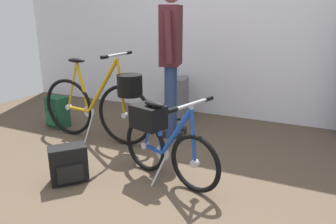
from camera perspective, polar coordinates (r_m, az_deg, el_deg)
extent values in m
plane|color=brown|center=(2.70, -4.42, -13.15)|extent=(6.75, 6.75, 0.00)
cube|color=silver|center=(4.44, 10.40, 17.29)|extent=(6.75, 0.10, 2.82)
torus|color=black|center=(2.53, 4.79, -9.12)|extent=(0.47, 0.17, 0.48)
cylinder|color=#B7B7BC|center=(2.53, 4.79, -9.12)|extent=(0.07, 0.06, 0.06)
torus|color=black|center=(2.87, -4.07, -5.93)|extent=(0.47, 0.17, 0.48)
cylinder|color=#B7B7BC|center=(2.87, -4.07, -5.93)|extent=(0.07, 0.06, 0.06)
cylinder|color=#1947B2|center=(2.80, -2.56, -6.60)|extent=(0.21, 0.09, 0.05)
cylinder|color=#1947B2|center=(2.56, 1.46, -3.66)|extent=(0.33, 0.14, 0.47)
cylinder|color=#1947B2|center=(2.69, -1.68, -3.19)|extent=(0.13, 0.07, 0.40)
cylinder|color=#1947B2|center=(2.80, -2.56, -6.60)|extent=(0.21, 0.08, 0.04)
cylinder|color=#1947B2|center=(2.46, 4.50, -4.44)|extent=(0.08, 0.05, 0.43)
cylinder|color=#1947B2|center=(2.76, -3.27, -2.58)|extent=(0.14, 0.06, 0.39)
ellipsoid|color=black|center=(2.65, -2.41, 1.45)|extent=(0.24, 0.15, 0.05)
cylinder|color=#B7B7BC|center=(2.40, 4.21, 0.95)|extent=(0.03, 0.03, 0.04)
cylinder|color=#B7B7BC|center=(2.39, 4.22, 1.41)|extent=(0.15, 0.43, 0.03)
cylinder|color=black|center=(2.23, 0.76, 0.31)|extent=(0.06, 0.10, 0.04)
cylinder|color=black|center=(2.56, 7.23, 2.36)|extent=(0.06, 0.10, 0.04)
cylinder|color=#B7B7BC|center=(2.74, -0.97, -7.30)|extent=(0.14, 0.05, 0.14)
cylinder|color=#B7B7BC|center=(2.70, -1.66, -10.42)|extent=(0.07, 0.19, 0.23)
cube|color=black|center=(2.74, -3.54, -0.85)|extent=(0.33, 0.27, 0.20)
torus|color=black|center=(3.43, -7.72, -0.57)|extent=(0.66, 0.05, 0.66)
cylinder|color=#B7B7BC|center=(3.43, -7.72, -0.57)|extent=(0.06, 0.05, 0.06)
torus|color=black|center=(3.89, -17.25, 0.85)|extent=(0.66, 0.05, 0.66)
cylinder|color=#B7B7BC|center=(3.89, -17.25, 0.85)|extent=(0.06, 0.05, 0.06)
cylinder|color=#BF8C14|center=(3.79, -15.60, 0.49)|extent=(0.29, 0.04, 0.05)
cylinder|color=#BF8C14|center=(3.51, -11.59, 4.50)|extent=(0.45, 0.05, 0.64)
cylinder|color=#BF8C14|center=(3.68, -14.92, 4.30)|extent=(0.16, 0.04, 0.55)
cylinder|color=#BF8C14|center=(3.79, -15.60, 0.49)|extent=(0.29, 0.03, 0.04)
cylinder|color=#BF8C14|center=(3.38, -8.35, 4.33)|extent=(0.09, 0.03, 0.60)
cylinder|color=#BF8C14|center=(3.77, -16.63, 4.58)|extent=(0.19, 0.02, 0.54)
ellipsoid|color=black|center=(3.67, -16.01, 8.84)|extent=(0.22, 0.09, 0.05)
cylinder|color=#B7B7BC|center=(3.34, -9.02, 9.70)|extent=(0.03, 0.03, 0.04)
cylinder|color=#B7B7BC|center=(3.34, -9.04, 10.05)|extent=(0.03, 0.44, 0.03)
cylinder|color=black|center=(3.16, -11.27, 9.57)|extent=(0.04, 0.09, 0.04)
cylinder|color=black|center=(3.52, -7.03, 10.46)|extent=(0.04, 0.09, 0.04)
cylinder|color=#B7B7BC|center=(3.71, -13.88, 0.11)|extent=(0.14, 0.02, 0.14)
cylinder|color=#B7B7BC|center=(3.66, -13.92, -2.84)|extent=(0.02, 0.19, 0.31)
cylinder|color=black|center=(3.31, -6.82, 4.74)|extent=(0.26, 0.26, 0.22)
cylinder|color=navy|center=(3.59, 0.25, 1.66)|extent=(0.11, 0.11, 0.82)
cube|color=black|center=(3.69, 1.00, -4.03)|extent=(0.25, 0.14, 0.07)
cylinder|color=navy|center=(3.74, 0.76, 2.28)|extent=(0.11, 0.11, 0.82)
cube|color=black|center=(3.84, 1.47, -3.21)|extent=(0.25, 0.14, 0.07)
cube|color=#4C1E23|center=(3.55, 0.54, 13.41)|extent=(0.27, 0.36, 0.63)
cylinder|color=#4C1E23|center=(3.34, 0.04, 13.21)|extent=(0.12, 0.10, 0.54)
cylinder|color=#4C1E23|center=(3.75, 1.44, 13.58)|extent=(0.12, 0.13, 0.54)
cube|color=slate|center=(4.41, 2.16, 2.74)|extent=(0.26, 0.39, 0.52)
cylinder|color=#B7B7BC|center=(4.23, 1.33, 7.67)|extent=(0.02, 0.02, 0.28)
cylinder|color=#B7B7BC|center=(4.45, 1.90, 8.12)|extent=(0.02, 0.02, 0.28)
cylinder|color=slate|center=(4.32, 1.64, 9.74)|extent=(0.07, 0.23, 0.02)
cylinder|color=black|center=(4.35, 2.53, -1.01)|extent=(0.04, 0.03, 0.04)
cylinder|color=black|center=(4.59, 3.06, -0.08)|extent=(0.04, 0.03, 0.04)
cube|color=black|center=(2.83, -17.31, -8.81)|extent=(0.32, 0.34, 0.31)
cube|color=black|center=(2.76, -16.96, -10.52)|extent=(0.16, 0.18, 0.14)
cube|color=#19472D|center=(4.24, -19.05, 0.03)|extent=(0.29, 0.21, 0.38)
cube|color=#1F5939|center=(4.20, -20.09, -1.06)|extent=(0.19, 0.06, 0.17)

